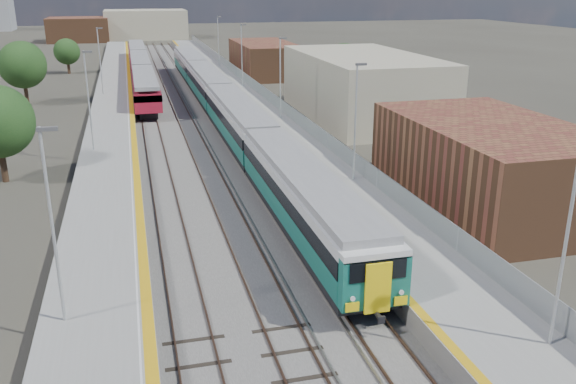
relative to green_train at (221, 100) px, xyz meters
name	(u,v)px	position (x,y,z in m)	size (l,w,h in m)	color
ground	(202,115)	(-1.50, 4.05, -2.24)	(320.00, 320.00, 0.00)	#47443A
ballast_bed	(178,111)	(-3.75, 6.55, -2.21)	(10.50, 155.00, 0.06)	#565451
tracks	(182,108)	(-3.15, 8.23, -2.14)	(8.96, 160.00, 0.17)	#4C3323
platform_right	(246,104)	(3.78, 6.54, -1.71)	(4.70, 155.00, 8.52)	slate
platform_left	(113,110)	(-10.55, 6.54, -1.73)	(4.30, 155.00, 8.52)	slate
green_train	(221,100)	(0.00, 0.00, 0.00)	(2.90, 80.59, 3.19)	black
red_train	(140,68)	(-7.00, 28.99, -0.19)	(2.75, 55.80, 3.47)	black
tree_b	(22,65)	(-20.16, 15.02, 2.26)	(5.28, 5.28, 7.16)	#382619
tree_c	(67,52)	(-17.57, 40.81, 1.09)	(3.92, 3.92, 5.31)	#382619
tree_d	(344,62)	(17.59, 13.32, 1.67)	(4.60, 4.60, 6.23)	#382619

